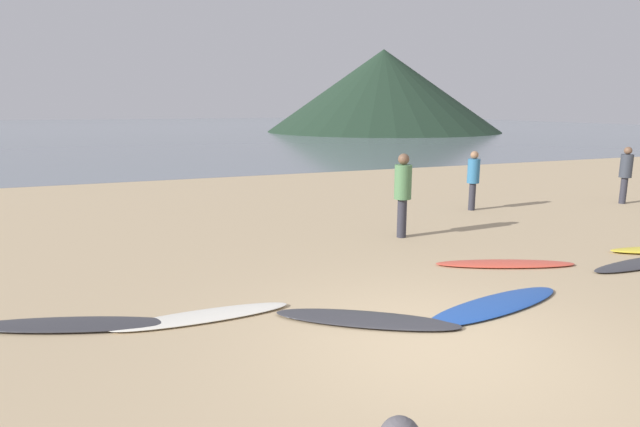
{
  "coord_description": "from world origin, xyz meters",
  "views": [
    {
      "loc": [
        -3.38,
        -4.73,
        2.73
      ],
      "look_at": [
        0.44,
        4.9,
        0.6
      ],
      "focal_mm": 29.39,
      "sensor_mm": 36.0,
      "label": 1
    }
  ],
  "objects_px": {
    "surfboard_1": "(74,324)",
    "person_0": "(403,188)",
    "surfboard_4": "(495,305)",
    "surfboard_2": "(202,316)",
    "person_2": "(626,170)",
    "surfboard_5": "(505,264)",
    "person_1": "(473,176)",
    "surfboard_3": "(366,319)"
  },
  "relations": [
    {
      "from": "surfboard_1",
      "to": "person_2",
      "type": "relative_size",
      "value": 1.64
    },
    {
      "from": "surfboard_4",
      "to": "person_0",
      "type": "relative_size",
      "value": 1.42
    },
    {
      "from": "surfboard_3",
      "to": "person_2",
      "type": "distance_m",
      "value": 11.63
    },
    {
      "from": "surfboard_2",
      "to": "surfboard_4",
      "type": "height_order",
      "value": "surfboard_2"
    },
    {
      "from": "surfboard_3",
      "to": "surfboard_4",
      "type": "xyz_separation_m",
      "value": [
        1.89,
        -0.21,
        -0.0
      ]
    },
    {
      "from": "surfboard_4",
      "to": "person_1",
      "type": "height_order",
      "value": "person_1"
    },
    {
      "from": "surfboard_2",
      "to": "surfboard_5",
      "type": "bearing_deg",
      "value": 3.63
    },
    {
      "from": "surfboard_2",
      "to": "person_1",
      "type": "height_order",
      "value": "person_1"
    },
    {
      "from": "person_0",
      "to": "surfboard_4",
      "type": "bearing_deg",
      "value": -6.97
    },
    {
      "from": "surfboard_3",
      "to": "person_2",
      "type": "bearing_deg",
      "value": 57.64
    },
    {
      "from": "surfboard_2",
      "to": "person_1",
      "type": "xyz_separation_m",
      "value": [
        7.89,
        4.72,
        0.9
      ]
    },
    {
      "from": "surfboard_5",
      "to": "person_2",
      "type": "bearing_deg",
      "value": 47.48
    },
    {
      "from": "surfboard_1",
      "to": "person_0",
      "type": "distance_m",
      "value": 6.76
    },
    {
      "from": "surfboard_2",
      "to": "person_0",
      "type": "height_order",
      "value": "person_0"
    },
    {
      "from": "surfboard_4",
      "to": "person_2",
      "type": "relative_size",
      "value": 1.57
    },
    {
      "from": "surfboard_2",
      "to": "surfboard_5",
      "type": "distance_m",
      "value": 5.31
    },
    {
      "from": "surfboard_1",
      "to": "surfboard_2",
      "type": "bearing_deg",
      "value": 7.54
    },
    {
      "from": "surfboard_1",
      "to": "surfboard_3",
      "type": "xyz_separation_m",
      "value": [
        3.5,
        -1.2,
        -0.0
      ]
    },
    {
      "from": "surfboard_1",
      "to": "person_0",
      "type": "xyz_separation_m",
      "value": [
        6.19,
        2.52,
        1.01
      ]
    },
    {
      "from": "surfboard_4",
      "to": "surfboard_5",
      "type": "distance_m",
      "value": 2.09
    },
    {
      "from": "surfboard_2",
      "to": "surfboard_3",
      "type": "xyz_separation_m",
      "value": [
        1.95,
        -0.89,
        0.0
      ]
    },
    {
      "from": "surfboard_1",
      "to": "person_0",
      "type": "relative_size",
      "value": 1.49
    },
    {
      "from": "surfboard_5",
      "to": "person_0",
      "type": "xyz_separation_m",
      "value": [
        -0.65,
        2.44,
        1.01
      ]
    },
    {
      "from": "surfboard_2",
      "to": "person_1",
      "type": "relative_size",
      "value": 1.48
    },
    {
      "from": "surfboard_2",
      "to": "person_2",
      "type": "height_order",
      "value": "person_2"
    },
    {
      "from": "person_0",
      "to": "person_2",
      "type": "xyz_separation_m",
      "value": [
        7.86,
        1.09,
        -0.09
      ]
    },
    {
      "from": "surfboard_4",
      "to": "person_1",
      "type": "xyz_separation_m",
      "value": [
        4.06,
        5.82,
        0.9
      ]
    },
    {
      "from": "surfboard_3",
      "to": "person_0",
      "type": "bearing_deg",
      "value": 87.26
    },
    {
      "from": "surfboard_2",
      "to": "person_0",
      "type": "relative_size",
      "value": 1.31
    },
    {
      "from": "surfboard_2",
      "to": "surfboard_5",
      "type": "height_order",
      "value": "surfboard_5"
    },
    {
      "from": "person_0",
      "to": "person_2",
      "type": "height_order",
      "value": "person_0"
    },
    {
      "from": "person_0",
      "to": "surfboard_2",
      "type": "bearing_deg",
      "value": -53.94
    },
    {
      "from": "surfboard_1",
      "to": "surfboard_2",
      "type": "distance_m",
      "value": 1.58
    },
    {
      "from": "surfboard_2",
      "to": "surfboard_4",
      "type": "bearing_deg",
      "value": -16.68
    },
    {
      "from": "surfboard_1",
      "to": "surfboard_2",
      "type": "relative_size",
      "value": 1.13
    },
    {
      "from": "person_1",
      "to": "surfboard_4",
      "type": "bearing_deg",
      "value": -137.53
    },
    {
      "from": "person_1",
      "to": "person_2",
      "type": "bearing_deg",
      "value": -22.48
    },
    {
      "from": "surfboard_1",
      "to": "person_2",
      "type": "bearing_deg",
      "value": 33.5
    },
    {
      "from": "surfboard_1",
      "to": "surfboard_5",
      "type": "height_order",
      "value": "surfboard_1"
    },
    {
      "from": "surfboard_2",
      "to": "surfboard_1",
      "type": "bearing_deg",
      "value": 167.74
    },
    {
      "from": "surfboard_3",
      "to": "surfboard_4",
      "type": "relative_size",
      "value": 0.95
    },
    {
      "from": "person_2",
      "to": "surfboard_4",
      "type": "bearing_deg",
      "value": 176.49
    }
  ]
}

